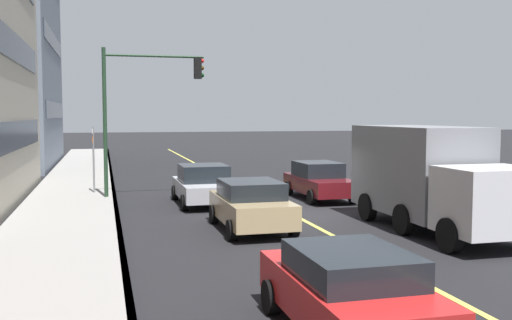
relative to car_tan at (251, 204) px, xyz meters
The scene contains 11 objects.
ground 3.36m from the car_tan, 39.56° to the right, with size 200.00×200.00×0.00m, color black.
sidewalk_slab 6.16m from the car_tan, 65.69° to the left, with size 80.00×3.53×0.15m, color gray.
curb_edge 4.69m from the car_tan, 57.08° to the left, with size 80.00×0.16×0.15m, color slate.
lane_stripe_center 3.36m from the car_tan, 39.56° to the right, with size 80.00×0.16×0.01m, color #D8CC4C.
car_tan is the anchor object (origin of this frame).
car_maroon 7.18m from the car_tan, 37.38° to the right, with size 4.37×1.96×1.53m.
car_silver 5.49m from the car_tan, ahead, with size 4.31×2.12×1.55m.
car_red 8.68m from the car_tan, behind, with size 4.02×1.94×1.42m.
truck_gray 5.48m from the car_tan, 104.19° to the right, with size 6.93×2.50×3.13m.
traffic_light_mast 8.67m from the car_tan, 19.91° to the left, with size 0.28×4.15×6.20m.
street_sign_post 10.19m from the car_tan, 27.69° to the left, with size 0.60×0.08×3.00m.
Camera 1 is at (-19.44, 6.37, 3.49)m, focal length 40.90 mm.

